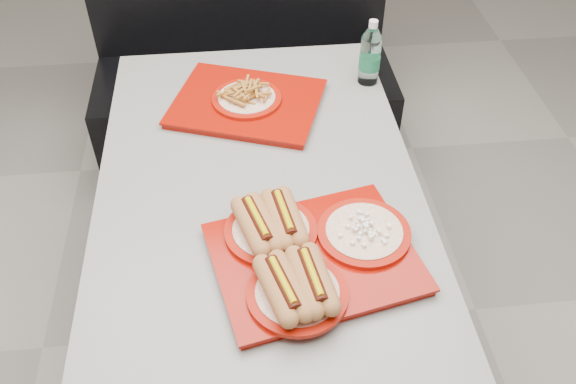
{
  "coord_description": "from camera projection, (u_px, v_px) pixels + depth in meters",
  "views": [
    {
      "loc": [
        -0.05,
        -1.28,
        1.91
      ],
      "look_at": [
        0.07,
        -0.15,
        0.83
      ],
      "focal_mm": 38.0,
      "sensor_mm": 36.0,
      "label": 1
    }
  ],
  "objects": [
    {
      "name": "booth_bench",
      "position": [
        244.0,
        72.0,
        2.75
      ],
      "size": [
        1.3,
        0.57,
        1.35
      ],
      "color": "black",
      "rests_on": "ground"
    },
    {
      "name": "ground",
      "position": [
        265.0,
        328.0,
        2.24
      ],
      "size": [
        6.0,
        6.0,
        0.0
      ],
      "primitive_type": "plane",
      "color": "gray",
      "rests_on": "ground"
    },
    {
      "name": "tray_near",
      "position": [
        306.0,
        253.0,
        1.47
      ],
      "size": [
        0.55,
        0.47,
        0.11
      ],
      "rotation": [
        0.0,
        0.0,
        0.22
      ],
      "color": "#940D04",
      "rests_on": "diner_table"
    },
    {
      "name": "tray_far",
      "position": [
        247.0,
        100.0,
        1.95
      ],
      "size": [
        0.55,
        0.49,
        0.09
      ],
      "rotation": [
        0.0,
        0.0,
        -0.34
      ],
      "color": "#940D04",
      "rests_on": "diner_table"
    },
    {
      "name": "water_bottle",
      "position": [
        370.0,
        56.0,
        2.01
      ],
      "size": [
        0.07,
        0.07,
        0.23
      ],
      "rotation": [
        0.0,
        0.0,
        -0.04
      ],
      "color": "silver",
      "rests_on": "diner_table"
    },
    {
      "name": "diner_table",
      "position": [
        260.0,
        218.0,
        1.84
      ],
      "size": [
        0.92,
        1.42,
        0.75
      ],
      "color": "black",
      "rests_on": "ground"
    }
  ]
}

